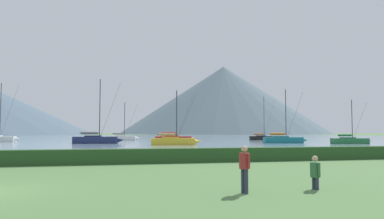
# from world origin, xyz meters

# --- Properties ---
(harbor_water) EXTENTS (320.00, 246.00, 0.00)m
(harbor_water) POSITION_xyz_m (0.00, 137.00, 0.00)
(harbor_water) COLOR gray
(harbor_water) RESTS_ON ground_plane
(hedge_line) EXTENTS (80.00, 1.20, 0.99)m
(hedge_line) POSITION_xyz_m (0.00, 11.00, 0.49)
(hedge_line) COLOR #284C23
(hedge_line) RESTS_ON ground_plane
(sailboat_slip_1) EXTENTS (8.53, 3.99, 10.37)m
(sailboat_slip_1) POSITION_xyz_m (37.76, 50.30, 0.69)
(sailboat_slip_1) COLOR #19707A
(sailboat_slip_1) RESTS_ON harbor_water
(sailboat_slip_2) EXTENTS (9.40, 3.48, 12.07)m
(sailboat_slip_2) POSITION_xyz_m (2.88, 56.63, 0.77)
(sailboat_slip_2) COLOR navy
(sailboat_slip_2) RESTS_ON harbor_water
(sailboat_slip_3) EXTENTS (7.50, 2.94, 8.02)m
(sailboat_slip_3) POSITION_xyz_m (47.64, 43.91, 0.60)
(sailboat_slip_3) COLOR #236B38
(sailboat_slip_3) RESTS_ON harbor_water
(sailboat_slip_4) EXTENTS (8.35, 3.28, 9.02)m
(sailboat_slip_4) POSITION_xyz_m (15.41, 45.34, 0.67)
(sailboat_slip_4) COLOR gold
(sailboat_slip_4) RESTS_ON harbor_water
(sailboat_slip_6) EXTENTS (8.99, 4.67, 10.81)m
(sailboat_slip_6) POSITION_xyz_m (18.87, 63.04, 0.73)
(sailboat_slip_6) COLOR red
(sailboat_slip_6) RESTS_ON harbor_water
(sailboat_slip_7) EXTENTS (7.71, 4.10, 11.62)m
(sailboat_slip_7) POSITION_xyz_m (45.08, 76.18, 0.65)
(sailboat_slip_7) COLOR black
(sailboat_slip_7) RESTS_ON harbor_water
(sailboat_slip_8) EXTENTS (8.21, 3.35, 9.81)m
(sailboat_slip_8) POSITION_xyz_m (8.88, 81.66, 0.67)
(sailboat_slip_8) COLOR white
(sailboat_slip_8) RESTS_ON harbor_water
(person_seated_viewer) EXTENTS (0.36, 0.57, 1.25)m
(person_seated_viewer) POSITION_xyz_m (11.93, -2.05, 0.69)
(person_seated_viewer) COLOR #2D3347
(person_seated_viewer) RESTS_ON ground_plane
(person_standing_walker) EXTENTS (0.36, 0.55, 1.65)m
(person_standing_walker) POSITION_xyz_m (9.05, -2.29, 0.97)
(person_standing_walker) COLOR #2D3347
(person_standing_walker) RESTS_ON ground_plane
(distant_hill_central_peak) EXTENTS (224.24, 224.24, 73.50)m
(distant_hill_central_peak) POSITION_xyz_m (130.33, 365.62, 36.75)
(distant_hill_central_peak) COLOR slate
(distant_hill_central_peak) RESTS_ON ground_plane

